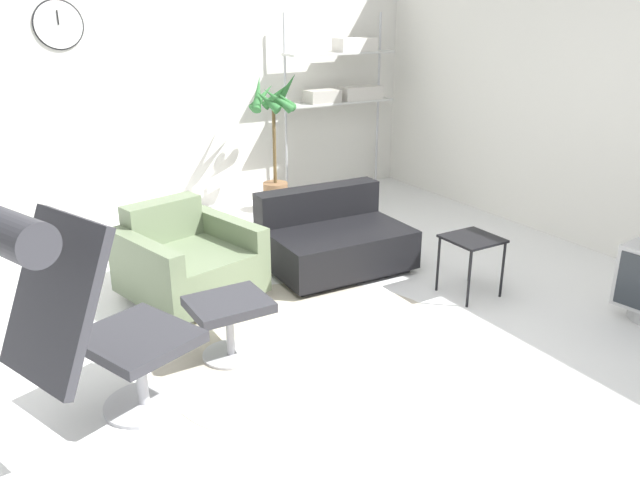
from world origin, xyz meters
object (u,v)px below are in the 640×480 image
Objects in this scene: armchair_red at (187,264)px; couch_low at (333,241)px; shelf_unit at (345,79)px; lounge_chair at (75,302)px; ottoman at (229,315)px; side_table at (472,245)px; potted_plant at (274,145)px.

armchair_red is 0.91× the size of couch_low.
shelf_unit reaches higher than couch_low.
lounge_chair is 2.68× the size of ottoman.
side_table is (0.61, -0.97, 0.16)m from couch_low.
armchair_red is (0.08, 0.97, -0.03)m from ottoman.
lounge_chair reaches higher than couch_low.
couch_low is at bearing -100.59° from potted_plant.
couch_low is (2.23, 1.25, -0.52)m from lounge_chair.
ottoman is 0.98m from armchair_red.
armchair_red is 2.27× the size of side_table.
lounge_chair reaches higher than side_table.
armchair_red is 2.13m from side_table.
lounge_chair is at bearing 31.13° from couch_low.
ottoman is 1.93m from side_table.
potted_plant is at bearing -98.80° from couch_low.
side_table is at bearing -2.26° from ottoman.
side_table is at bearing 136.11° from armchair_red.
couch_low is 1.77m from potted_plant.
lounge_chair is 0.85× the size of potted_plant.
potted_plant is (1.55, 1.60, 0.46)m from armchair_red.
potted_plant is (1.63, 2.57, 0.44)m from ottoman.
side_table is 3.13m from shelf_unit.
side_table is (1.93, -0.08, 0.11)m from ottoman.
lounge_chair is 1.10× the size of couch_low.
couch_low is 0.57× the size of shelf_unit.
couch_low is (1.24, -0.08, -0.03)m from armchair_red.
ottoman is at bearing 71.13° from armchair_red.
ottoman is 3.07m from potted_plant.
potted_plant is 1.23m from shelf_unit.
side_table is at bearing -83.50° from potted_plant.
couch_low is at bearing 122.33° from side_table.
shelf_unit is at bearing 13.58° from potted_plant.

